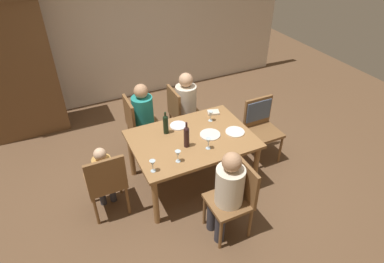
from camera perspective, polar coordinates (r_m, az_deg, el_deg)
ground_plane at (r=4.59m, az=0.00°, el=-8.41°), size 10.00×10.00×0.00m
rear_room_partition at (r=6.18m, az=-11.58°, el=17.48°), size 6.40×0.12×2.70m
armoire_cabinet at (r=5.69m, az=-28.36°, el=9.64°), size 1.18×0.62×2.18m
dining_table at (r=4.17m, az=0.00°, el=-2.03°), size 1.52×1.08×0.72m
chair_far_right at (r=5.01m, az=-1.93°, el=3.51°), size 0.44×0.44×0.92m
chair_far_left at (r=4.83m, az=-9.35°, el=1.62°), size 0.44×0.44×0.92m
chair_near at (r=3.69m, az=7.56°, el=-10.85°), size 0.44×0.44×0.92m
chair_left_end at (r=3.94m, az=-14.70°, el=-8.26°), size 0.44×0.44×0.92m
chair_right_end at (r=4.79m, az=11.72°, el=1.95°), size 0.44×0.46×0.92m
person_woman_host at (r=4.99m, az=-0.77°, el=5.07°), size 0.36×0.31×1.15m
person_man_bearded at (r=4.79m, az=-8.20°, el=3.11°), size 0.35×0.30×1.12m
person_man_guest at (r=3.55m, az=6.15°, el=-10.06°), size 0.36×0.31×1.14m
person_child_small at (r=4.00m, az=-15.13°, el=-6.98°), size 0.22×0.25×0.94m
wine_bottle_tall_green at (r=3.90m, az=-0.96°, el=-0.79°), size 0.07×0.07×0.34m
wine_bottle_dark_red at (r=4.15m, az=-4.59°, el=1.36°), size 0.07×0.07×0.31m
wine_glass_near_left at (r=3.90m, az=2.86°, el=-1.72°), size 0.07×0.07×0.15m
wine_glass_centre at (r=3.71m, az=-2.47°, el=-3.95°), size 0.07×0.07×0.15m
wine_glass_near_right at (r=4.40m, az=3.26°, el=3.05°), size 0.07×0.07×0.15m
wine_glass_far at (r=3.60m, az=-6.87°, el=-5.59°), size 0.07×0.07×0.15m
dinner_plate_host at (r=4.26m, az=7.49°, el=-0.05°), size 0.25×0.25×0.01m
dinner_plate_guest_left at (r=4.18m, az=3.17°, el=-0.53°), size 0.26×0.26×0.01m
dinner_plate_guest_right at (r=4.34m, az=-2.40°, el=1.05°), size 0.22×0.22×0.01m
folded_napkin at (r=4.61m, az=3.72°, el=3.34°), size 0.19×0.16×0.03m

